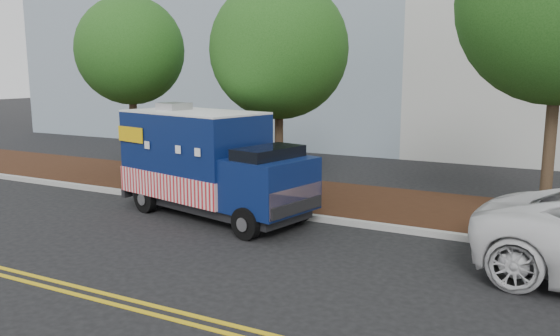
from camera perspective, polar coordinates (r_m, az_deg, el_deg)
The scene contains 9 objects.
ground at distance 13.99m, azimuth -9.02°, elevation -5.45°, with size 120.00×120.00×0.00m, color black.
curb at distance 15.08m, azimuth -5.87°, elevation -3.94°, with size 120.00×0.18×0.15m, color #9E9E99.
mulch_strip at distance 16.82m, azimuth -1.95°, elevation -2.42°, with size 120.00×4.00×0.15m, color black.
centerline_near at distance 10.92m, azimuth -23.21°, elevation -10.62°, with size 120.00×0.10×0.01m, color gold.
centerline_far at distance 10.77m, azimuth -24.25°, elevation -10.97°, with size 120.00×0.10×0.01m, color gold.
tree_a at distance 19.35m, azimuth -15.36°, elevation 11.71°, with size 3.61×3.61×6.21m.
tree_b at distance 16.39m, azimuth -0.11°, elevation 12.25°, with size 4.10×4.10×6.40m.
sign_post at distance 17.22m, azimuth -15.67°, elevation 1.30°, with size 0.06×0.06×2.40m, color #473828.
food_truck at distance 14.23m, azimuth -7.60°, elevation 0.23°, with size 5.76×3.16×2.88m.
Camera 1 is at (8.06, -10.81, 3.71)m, focal length 35.00 mm.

